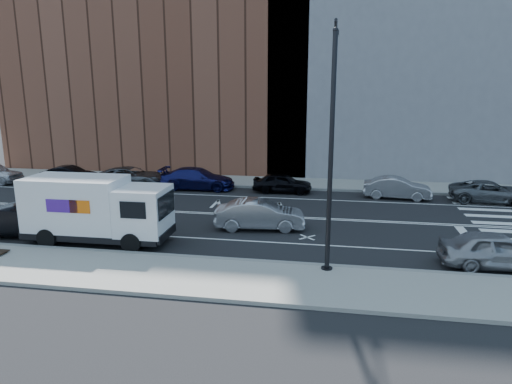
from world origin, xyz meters
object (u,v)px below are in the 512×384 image
(far_parked_b, at_px, (70,175))
(fedex_van, at_px, (96,209))
(driving_sedan, at_px, (260,215))
(near_parked_front, at_px, (497,250))

(far_parked_b, bearing_deg, fedex_van, -146.23)
(fedex_van, distance_m, far_parked_b, 14.41)
(driving_sedan, xyz_separation_m, near_parked_front, (10.07, -3.46, -0.00))
(near_parked_front, bearing_deg, driving_sedan, 68.27)
(far_parked_b, relative_size, driving_sedan, 0.90)
(fedex_van, bearing_deg, near_parked_front, -1.27)
(fedex_van, height_order, near_parked_front, fedex_van)
(fedex_van, xyz_separation_m, far_parked_b, (-8.49, 11.60, -0.93))
(driving_sedan, distance_m, near_parked_front, 10.65)
(fedex_van, xyz_separation_m, near_parked_front, (17.10, -0.19, -0.86))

